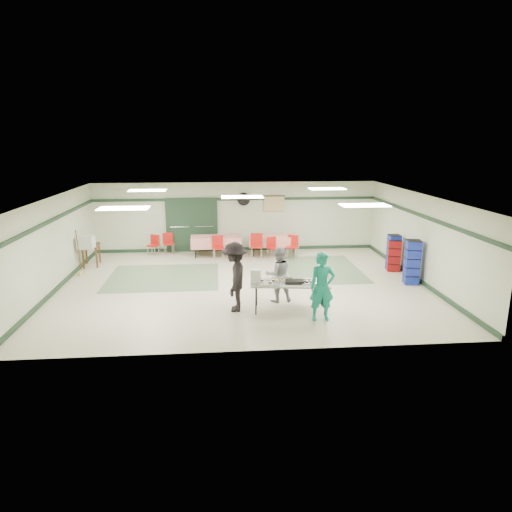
{
  "coord_description": "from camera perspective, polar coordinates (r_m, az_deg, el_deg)",
  "views": [
    {
      "loc": [
        -0.73,
        -13.24,
        4.3
      ],
      "look_at": [
        0.38,
        -0.3,
        0.97
      ],
      "focal_mm": 32.0,
      "sensor_mm": 36.0,
      "label": 1
    }
  ],
  "objects": [
    {
      "name": "sheet_tray_right",
      "position": [
        11.69,
        6.99,
        -3.31
      ],
      "size": [
        0.6,
        0.48,
        0.02
      ],
      "primitive_type": "cube",
      "rotation": [
        0.0,
        0.0,
        -0.12
      ],
      "color": "silver",
      "rests_on": "serving_table"
    },
    {
      "name": "trim_back",
      "position": [
        17.87,
        -2.54,
        7.12
      ],
      "size": [
        11.0,
        0.06,
        0.1
      ],
      "primitive_type": "cube",
      "color": "#1C3422",
      "rests_on": "wall_back"
    },
    {
      "name": "wall_front",
      "position": [
        9.26,
        -0.11,
        -4.22
      ],
      "size": [
        11.0,
        0.0,
        11.0
      ],
      "primitive_type": "plane",
      "rotation": [
        -1.57,
        0.0,
        0.0
      ],
      "color": "beige",
      "rests_on": "floor"
    },
    {
      "name": "wall_left",
      "position": [
        14.38,
        -24.15,
        1.25
      ],
      "size": [
        0.0,
        9.0,
        9.0
      ],
      "primitive_type": "plane",
      "rotation": [
        1.57,
        0.0,
        1.57
      ],
      "color": "beige",
      "rests_on": "floor"
    },
    {
      "name": "dining_table_a",
      "position": [
        17.43,
        2.25,
        2.0
      ],
      "size": [
        1.93,
        1.01,
        0.77
      ],
      "rotation": [
        0.0,
        0.0,
        -0.1
      ],
      "color": "red",
      "rests_on": "floor"
    },
    {
      "name": "serving_table",
      "position": [
        11.71,
        4.28,
        -3.48
      ],
      "size": [
        2.08,
        1.04,
        0.76
      ],
      "rotation": [
        0.0,
        0.0,
        -0.12
      ],
      "color": "#AAA9A5",
      "rests_on": "floor"
    },
    {
      "name": "door_frame",
      "position": [
        17.99,
        -8.02,
        3.82
      ],
      "size": [
        2.0,
        0.03,
        2.15
      ],
      "primitive_type": "cube",
      "color": "#1C3422",
      "rests_on": "floor"
    },
    {
      "name": "volunteer_teal",
      "position": [
        11.15,
        8.26,
        -3.83
      ],
      "size": [
        0.62,
        0.42,
        1.69
      ],
      "primitive_type": "imported",
      "rotation": [
        0.0,
        0.0,
        0.02
      ],
      "color": "#12816F",
      "rests_on": "floor"
    },
    {
      "name": "double_door_left",
      "position": [
        18.04,
        -9.51,
        3.79
      ],
      "size": [
        0.9,
        0.06,
        2.1
      ],
      "primitive_type": "cube",
      "color": "gray",
      "rests_on": "floor"
    },
    {
      "name": "office_printer",
      "position": [
        16.33,
        -20.49,
        1.6
      ],
      "size": [
        0.53,
        0.46,
        0.41
      ],
      "primitive_type": "cube",
      "rotation": [
        0.0,
        0.0,
        -0.03
      ],
      "color": "beige",
      "rests_on": "printer_table"
    },
    {
      "name": "broom",
      "position": [
        15.82,
        -21.28,
        0.5
      ],
      "size": [
        0.08,
        0.24,
        1.49
      ],
      "primitive_type": "cylinder",
      "rotation": [
        0.14,
        0.0,
        -0.22
      ],
      "color": "brown",
      "rests_on": "floor"
    },
    {
      "name": "trim_left",
      "position": [
        14.24,
        -24.32,
        4.0
      ],
      "size": [
        0.06,
        9.0,
        0.1
      ],
      "primitive_type": "cube",
      "rotation": [
        0.0,
        0.0,
        1.57
      ],
      "color": "#1C3422",
      "rests_on": "wall_back"
    },
    {
      "name": "wall_fan",
      "position": [
        17.86,
        -1.56,
        7.12
      ],
      "size": [
        0.5,
        0.1,
        0.5
      ],
      "primitive_type": "cylinder",
      "rotation": [
        1.57,
        0.0,
        0.0
      ],
      "color": "black",
      "rests_on": "wall_back"
    },
    {
      "name": "ceiling",
      "position": [
        13.36,
        -1.74,
        7.48
      ],
      "size": [
        11.0,
        11.0,
        0.0
      ],
      "primitive_type": "plane",
      "rotation": [
        3.14,
        0.0,
        0.0
      ],
      "color": "silver",
      "rests_on": "wall_back"
    },
    {
      "name": "baseboard_right",
      "position": [
        15.23,
        19.38,
        -2.64
      ],
      "size": [
        0.06,
        9.0,
        0.12
      ],
      "primitive_type": "cube",
      "rotation": [
        0.0,
        0.0,
        1.57
      ],
      "color": "#1C3422",
      "rests_on": "floor"
    },
    {
      "name": "floor",
      "position": [
        13.94,
        -1.66,
        -3.6
      ],
      "size": [
        11.0,
        11.0,
        0.0
      ],
      "primitive_type": "plane",
      "color": "beige",
      "rests_on": "ground"
    },
    {
      "name": "chair_b",
      "position": [
        16.81,
        0.06,
        1.57
      ],
      "size": [
        0.48,
        0.48,
        0.94
      ],
      "rotation": [
        0.0,
        0.0,
        -0.09
      ],
      "color": "#B70E16",
      "rests_on": "floor"
    },
    {
      "name": "green_patch_b",
      "position": [
        15.76,
        8.24,
        -1.61
      ],
      "size": [
        2.5,
        3.5,
        0.01
      ],
      "primitive_type": "cube",
      "color": "#627F5D",
      "rests_on": "floor"
    },
    {
      "name": "wall_back",
      "position": [
        18.0,
        -2.52,
        4.92
      ],
      "size": [
        11.0,
        0.0,
        11.0
      ],
      "primitive_type": "plane",
      "rotation": [
        1.57,
        0.0,
        0.0
      ],
      "color": "beige",
      "rests_on": "floor"
    },
    {
      "name": "chair_loose_b",
      "position": [
        17.75,
        -12.63,
        1.59
      ],
      "size": [
        0.49,
        0.49,
        0.79
      ],
      "rotation": [
        0.0,
        0.0,
        -0.41
      ],
      "color": "#B70E16",
      "rests_on": "floor"
    },
    {
      "name": "dining_table_b",
      "position": [
        17.3,
        -5.0,
        1.86
      ],
      "size": [
        1.9,
        0.88,
        0.77
      ],
      "rotation": [
        0.0,
        0.0,
        0.02
      ],
      "color": "red",
      "rests_on": "floor"
    },
    {
      "name": "crate_stack_blue_a",
      "position": [
        16.01,
        16.79,
        0.41
      ],
      "size": [
        0.38,
        0.38,
        1.22
      ],
      "primitive_type": "cube",
      "rotation": [
        0.0,
        0.0,
        -0.03
      ],
      "color": "#1B2FA6",
      "rests_on": "floor"
    },
    {
      "name": "chair_a",
      "position": [
        16.87,
        2.05,
        1.3
      ],
      "size": [
        0.49,
        0.49,
        0.8
      ],
      "rotation": [
        0.0,
        0.0,
        0.39
      ],
      "color": "#B70E16",
      "rests_on": "floor"
    },
    {
      "name": "sheet_tray_left",
      "position": [
        11.56,
        1.57,
        -3.42
      ],
      "size": [
        0.64,
        0.52,
        0.02
      ],
      "primitive_type": "cube",
      "rotation": [
        0.0,
        0.0,
        -0.12
      ],
      "color": "silver",
      "rests_on": "serving_table"
    },
    {
      "name": "crate_stack_blue_b",
      "position": [
        14.66,
        18.94,
        -0.72
      ],
      "size": [
        0.49,
        0.49,
        1.36
      ],
      "primitive_type": "cube",
      "rotation": [
        0.0,
        0.0,
        -0.17
      ],
      "color": "#1B2FA6",
      "rests_on": "floor"
    },
    {
      "name": "chair_loose_a",
      "position": [
        17.83,
        -10.89,
        1.81
      ],
      "size": [
        0.48,
        0.48,
        0.82
      ],
      "rotation": [
        0.0,
        0.0,
        0.29
      ],
      "color": "#B70E16",
      "rests_on": "floor"
    },
    {
      "name": "double_door_right",
      "position": [
        17.99,
        -6.49,
        3.87
      ],
      "size": [
        0.9,
        0.06,
        2.1
      ],
      "primitive_type": "cube",
      "color": "gray",
      "rests_on": "floor"
    },
    {
      "name": "sheet_tray_mid",
      "position": [
        11.79,
        3.35,
        -3.07
      ],
      "size": [
        0.6,
        0.48,
        0.02
      ],
      "primitive_type": "cube",
      "rotation": [
        0.0,
        0.0,
        -0.12
      ],
      "color": "silver",
      "rests_on": "serving_table"
    },
    {
      "name": "baking_pan",
      "position": [
        11.63,
        4.82,
        -3.2
      ],
      "size": [
        0.5,
        0.35,
        0.08
      ],
      "primitive_type": "cube",
      "rotation": [
        0.0,
        0.0,
        -0.12
      ],
      "color": "black",
      "rests_on": "serving_table"
    },
    {
      "name": "printer_table",
      "position": [
        16.87,
        -19.96,
        0.95
      ],
      "size": [
        0.64,
        0.91,
        0.74
      ],
      "rotation": [
        0.0,
        0.0,
        0.11
      ],
      "color": "brown",
      "rests_on": "floor"
    },
    {
      "name": "green_patch_a",
      "position": [
        14.98,
        -11.48,
        -2.6
      ],
      "size": [
        3.5,
        3.0,
        0.01
      ],
      "primitive_type": "cube",
      "color": "#627F5D",
      "rests_on": "floor"
    },
    {
      "name": "baseboard_back",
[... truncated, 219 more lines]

